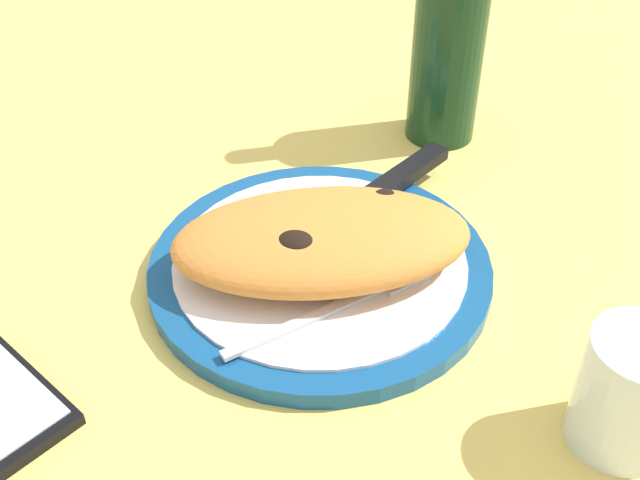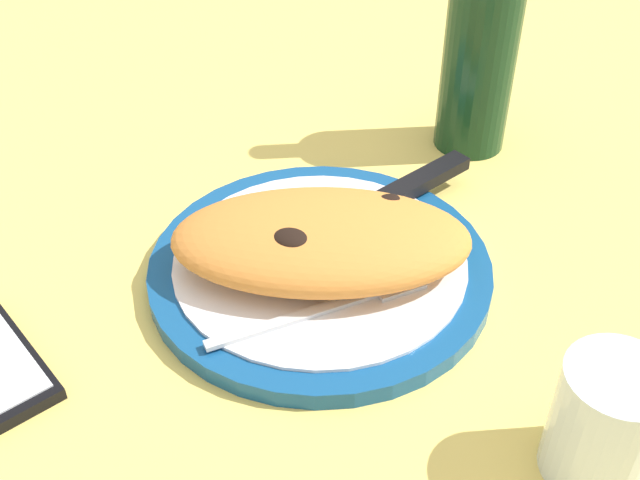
# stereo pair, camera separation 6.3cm
# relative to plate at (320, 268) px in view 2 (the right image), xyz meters

# --- Properties ---
(ground_plane) EXTENTS (1.50, 1.50, 0.03)m
(ground_plane) POSITION_rel_plate_xyz_m (0.00, 0.00, -0.02)
(ground_plane) COLOR #EACC60
(plate) EXTENTS (0.28, 0.28, 0.02)m
(plate) POSITION_rel_plate_xyz_m (0.00, 0.00, 0.00)
(plate) COLOR navy
(plate) RESTS_ON ground_plane
(calzone) EXTENTS (0.26, 0.17, 0.05)m
(calzone) POSITION_rel_plate_xyz_m (0.00, -0.01, 0.03)
(calzone) COLOR orange
(calzone) RESTS_ON plate
(fork) EXTENTS (0.18, 0.06, 0.00)m
(fork) POSITION_rel_plate_xyz_m (0.00, -0.06, 0.01)
(fork) COLOR silver
(fork) RESTS_ON plate
(knife) EXTENTS (0.22, 0.14, 0.01)m
(knife) POSITION_rel_plate_xyz_m (0.09, 0.07, 0.01)
(knife) COLOR silver
(knife) RESTS_ON plate
(water_glass) EXTENTS (0.07, 0.07, 0.09)m
(water_glass) POSITION_rel_plate_xyz_m (0.14, -0.21, 0.03)
(water_glass) COLOR silver
(water_glass) RESTS_ON ground_plane
(wine_bottle) EXTENTS (0.07, 0.07, 0.26)m
(wine_bottle) POSITION_rel_plate_xyz_m (0.19, 0.18, 0.09)
(wine_bottle) COLOR #14381E
(wine_bottle) RESTS_ON ground_plane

